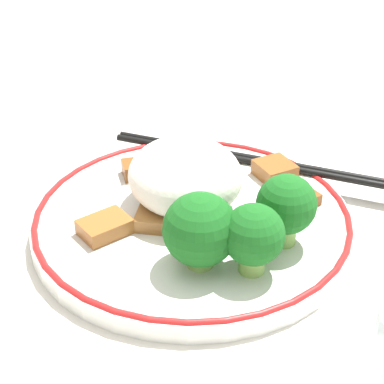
% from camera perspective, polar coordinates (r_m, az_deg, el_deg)
% --- Properties ---
extents(ground_plane, '(3.00, 3.00, 0.00)m').
position_cam_1_polar(ground_plane, '(0.49, -0.00, -3.44)').
color(ground_plane, silver).
extents(plate, '(0.24, 0.24, 0.02)m').
position_cam_1_polar(plate, '(0.49, -0.00, -2.55)').
color(plate, white).
rests_on(plate, ground_plane).
extents(rice_mound, '(0.09, 0.09, 0.05)m').
position_cam_1_polar(rice_mound, '(0.48, -0.30, 1.51)').
color(rice_mound, white).
rests_on(rice_mound, plate).
extents(broccoli_back_left, '(0.05, 0.05, 0.05)m').
position_cam_1_polar(broccoli_back_left, '(0.42, 0.73, -3.41)').
color(broccoli_back_left, '#7FB756').
rests_on(broccoli_back_left, plate).
extents(broccoli_back_center, '(0.04, 0.04, 0.05)m').
position_cam_1_polar(broccoli_back_center, '(0.41, 5.47, -3.93)').
color(broccoli_back_center, '#7FB756').
rests_on(broccoli_back_center, plate).
extents(broccoli_back_right, '(0.04, 0.04, 0.05)m').
position_cam_1_polar(broccoli_back_right, '(0.44, 8.38, -1.24)').
color(broccoli_back_right, '#7FB756').
rests_on(broccoli_back_right, plate).
extents(meat_near_front, '(0.03, 0.04, 0.01)m').
position_cam_1_polar(meat_near_front, '(0.53, 1.11, 1.66)').
color(meat_near_front, brown).
rests_on(meat_near_front, plate).
extents(meat_near_left, '(0.03, 0.03, 0.01)m').
position_cam_1_polar(meat_near_left, '(0.53, 7.36, 1.95)').
color(meat_near_left, brown).
rests_on(meat_near_left, plate).
extents(meat_near_right, '(0.04, 0.04, 0.01)m').
position_cam_1_polar(meat_near_right, '(0.47, -3.41, -2.00)').
color(meat_near_right, '#9E6633').
rests_on(meat_near_right, plate).
extents(meat_near_back, '(0.03, 0.03, 0.01)m').
position_cam_1_polar(meat_near_back, '(0.50, 9.63, -0.62)').
color(meat_near_back, brown).
rests_on(meat_near_back, plate).
extents(meat_on_rice_edge, '(0.03, 0.02, 0.01)m').
position_cam_1_polar(meat_on_rice_edge, '(0.53, -4.43, 2.11)').
color(meat_on_rice_edge, brown).
rests_on(meat_on_rice_edge, plate).
extents(meat_mid_left, '(0.04, 0.03, 0.01)m').
position_cam_1_polar(meat_mid_left, '(0.46, -7.82, -2.94)').
color(meat_mid_left, '#995B28').
rests_on(meat_mid_left, plate).
extents(chopsticks, '(0.19, 0.17, 0.01)m').
position_cam_1_polar(chopsticks, '(0.55, 4.99, 2.93)').
color(chopsticks, black).
rests_on(chopsticks, plate).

